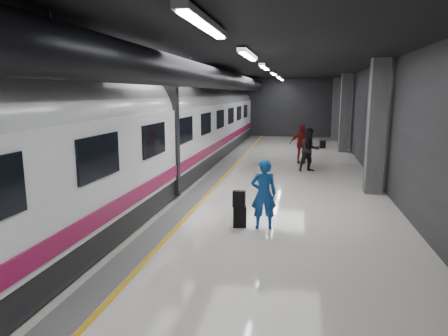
{
  "coord_description": "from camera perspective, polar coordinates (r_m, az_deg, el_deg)",
  "views": [
    {
      "loc": [
        2.06,
        -12.09,
        3.36
      ],
      "look_at": [
        -0.03,
        -1.2,
        1.29
      ],
      "focal_mm": 32.0,
      "sensor_mm": 36.0,
      "label": 1
    }
  ],
  "objects": [
    {
      "name": "ground",
      "position": [
        12.71,
        1.15,
        -4.75
      ],
      "size": [
        40.0,
        40.0,
        0.0
      ],
      "primitive_type": "plane",
      "color": "beige",
      "rests_on": "ground"
    },
    {
      "name": "platform_hall",
      "position": [
        13.25,
        0.68,
        11.34
      ],
      "size": [
        10.02,
        40.02,
        4.51
      ],
      "color": "black",
      "rests_on": "ground"
    },
    {
      "name": "train",
      "position": [
        13.26,
        -12.82,
        4.73
      ],
      "size": [
        3.05,
        38.0,
        4.05
      ],
      "color": "black",
      "rests_on": "ground"
    },
    {
      "name": "traveler_main",
      "position": [
        10.04,
        5.68,
        -3.73
      ],
      "size": [
        0.71,
        0.54,
        1.78
      ],
      "primitive_type": "imported",
      "rotation": [
        0.0,
        0.0,
        3.32
      ],
      "color": "#1756AF",
      "rests_on": "ground"
    },
    {
      "name": "suitcase_main",
      "position": [
        10.26,
        2.25,
        -6.98
      ],
      "size": [
        0.37,
        0.27,
        0.54
      ],
      "primitive_type": "cube",
      "rotation": [
        0.0,
        0.0,
        0.2
      ],
      "color": "black",
      "rests_on": "ground"
    },
    {
      "name": "shoulder_bag",
      "position": [
        10.11,
        2.17,
        -4.43
      ],
      "size": [
        0.32,
        0.18,
        0.41
      ],
      "primitive_type": "cube",
      "rotation": [
        0.0,
        0.0,
        -0.05
      ],
      "color": "black",
      "rests_on": "suitcase_main"
    },
    {
      "name": "traveler_far_a",
      "position": [
        17.74,
        12.12,
        2.53
      ],
      "size": [
        1.14,
        1.05,
        1.9
      ],
      "primitive_type": "imported",
      "rotation": [
        0.0,
        0.0,
        0.45
      ],
      "color": "black",
      "rests_on": "ground"
    },
    {
      "name": "traveler_far_b",
      "position": [
        19.92,
        10.99,
        3.43
      ],
      "size": [
        1.14,
        0.53,
        1.89
      ],
      "primitive_type": "imported",
      "rotation": [
        0.0,
        0.0,
        0.06
      ],
      "color": "maroon",
      "rests_on": "ground"
    },
    {
      "name": "suitcase_far",
      "position": [
        25.67,
        13.9,
        3.29
      ],
      "size": [
        0.38,
        0.3,
        0.48
      ],
      "primitive_type": "cube",
      "rotation": [
        0.0,
        0.0,
        0.32
      ],
      "color": "black",
      "rests_on": "ground"
    }
  ]
}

